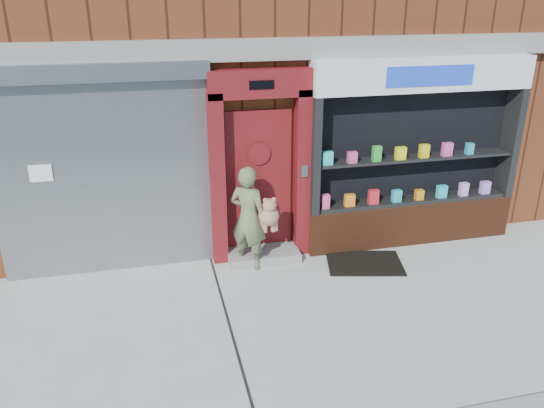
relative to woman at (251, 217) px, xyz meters
name	(u,v)px	position (x,y,z in m)	size (l,w,h in m)	color
ground	(347,312)	(0.97, -1.54, -0.80)	(80.00, 80.00, 0.00)	#9E9E99
shutter_bay	(101,160)	(-2.03, 0.39, 0.92)	(3.10, 0.30, 3.04)	gray
red_door_bay	(260,167)	(0.22, 0.32, 0.66)	(1.52, 0.58, 2.90)	maroon
pharmacy_bay	(414,162)	(2.72, 0.27, 0.57)	(3.50, 0.41, 3.00)	#532613
woman	(251,217)	(0.00, 0.00, 0.00)	(0.79, 0.66, 1.59)	#5E6744
doormat	(364,263)	(1.70, -0.35, -0.79)	(1.13, 0.79, 0.03)	black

